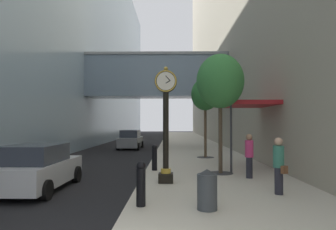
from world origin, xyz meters
The scene contains 14 objects.
ground_plane centered at (0.00, 27.00, 0.00)m, with size 110.00×110.00×0.00m, color black.
sidewalk_right centered at (3.14, 30.00, 0.07)m, with size 6.28×80.00×0.14m, color beige.
building_block_left centered at (-11.03, 29.95, 13.19)m, with size 22.21×80.00×26.49m.
street_clock centered at (1.03, 7.17, 2.55)m, with size 0.84×0.55×4.40m.
bollard_nearest centered at (0.43, 3.91, 0.78)m, with size 0.27×0.27×1.22m.
bollard_third centered at (0.43, 10.10, 0.78)m, with size 0.27×0.27×1.22m.
street_tree_near centered at (3.43, 9.29, 4.24)m, with size 2.12×2.12×5.35m.
street_tree_mid_near centered at (3.43, 15.51, 4.22)m, with size 1.84×1.84×5.18m.
trash_bin centered at (2.18, 3.60, 0.68)m, with size 0.53×0.53×1.05m.
pedestrian_walking centered at (4.64, 5.31, 1.09)m, with size 0.46×0.52×1.79m.
pedestrian_by_clock centered at (4.42, 8.14, 1.10)m, with size 0.47×0.47×1.80m.
storefront_awning centered at (5.04, 11.19, 3.28)m, with size 2.40×3.60×3.30m.
car_grey_near centered at (-2.56, 23.50, 0.84)m, with size 2.08×4.19×1.74m.
car_silver_mid centered at (-3.54, 6.40, 0.79)m, with size 2.13×4.26×1.63m.
Camera 1 is at (1.28, -4.34, 2.39)m, focal length 32.48 mm.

